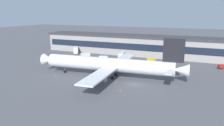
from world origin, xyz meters
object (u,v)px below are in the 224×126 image
Objects in this scene: follow_me_car at (151,60)px; baggage_tug at (222,66)px; traffic_cone_0 at (120,90)px; catering_truck at (76,50)px; crew_van at (85,55)px; airliner at (110,65)px; fuel_truck at (122,55)px; traffic_cone_1 at (55,76)px; pushback_tractor at (104,57)px.

baggage_tug is at bearing -1.50° from follow_me_car.
traffic_cone_0 is (-31.79, -48.00, -0.76)m from baggage_tug.
follow_me_car is at bearing -5.69° from catering_truck.
baggage_tug is 72.12m from crew_van.
airliner is at bearing -140.87° from baggage_tug.
fuel_truck is at bearing 172.72° from follow_me_car.
follow_me_car is at bearing 56.12° from traffic_cone_1.
crew_van reaches higher than baggage_tug.
fuel_truck is at bearing 16.18° from crew_van.
baggage_tug is at bearing 39.13° from airliner.
catering_truck reaches higher than follow_me_car.
follow_me_car is 17.91m from fuel_truck.
catering_truck is 11.33× the size of traffic_cone_1.
airliner is at bearing -75.24° from fuel_truck.
traffic_cone_1 is (-28.97, -43.15, -0.76)m from follow_me_car.
airliner is 36.08m from follow_me_car.
crew_van reaches higher than traffic_cone_0.
catering_truck is at bearing 136.50° from airliner.
fuel_truck reaches higher than follow_me_car.
airliner reaches higher than fuel_truck.
traffic_cone_0 is 0.98× the size of traffic_cone_1.
traffic_cone_0 is (28.09, -44.81, -0.72)m from pushback_tractor.
catering_truck is 25.74m from pushback_tractor.
traffic_cone_0 is at bearing -123.52° from baggage_tug.
catering_truck is at bearing 174.31° from follow_me_car.
pushback_tractor is 39.19m from traffic_cone_1.
traffic_cone_0 is (52.16, -53.87, -1.96)m from catering_truck.
traffic_cone_1 is (-3.01, -39.07, -0.72)m from pushback_tractor.
baggage_tug is (41.86, 34.06, -4.14)m from airliner.
fuel_truck is (20.40, 5.92, 0.42)m from crew_van.
airliner is 8.18× the size of catering_truck.
traffic_cone_1 is (-11.23, -45.42, -1.55)m from fuel_truck.
catering_truck is at bearing 176.00° from baggage_tug.
crew_van is at bearing 177.96° from pushback_tractor.
fuel_truck is at bearing 37.69° from pushback_tractor.
pushback_tractor is at bearing -176.95° from baggage_tug.
follow_me_car is (38.14, 3.65, -0.37)m from crew_van.
catering_truck is 52.57m from traffic_cone_1.
crew_van is at bearing -163.82° from fuel_truck.
catering_truck reaches higher than pushback_tractor.
fuel_truck is 13.21× the size of traffic_cone_1.
fuel_truck is (-9.80, 37.22, -3.34)m from airliner.
follow_me_car is (-33.92, 0.89, 0.00)m from baggage_tug.
follow_me_car is (7.94, 34.95, -4.14)m from airliner.
follow_me_car is 7.18× the size of traffic_cone_1.
follow_me_car is 7.32× the size of traffic_cone_0.
airliner is 12.89× the size of follow_me_car.
catering_truck is at bearing 113.63° from traffic_cone_1.
crew_van reaches higher than traffic_cone_1.
crew_van is 1.05× the size of pushback_tractor.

